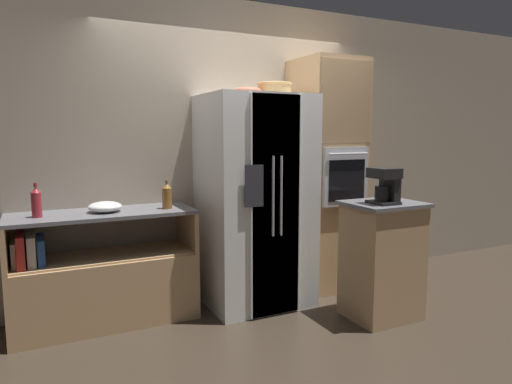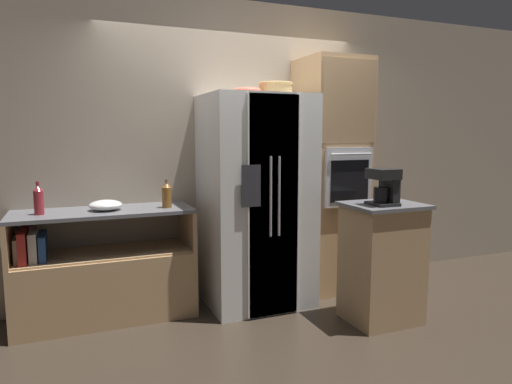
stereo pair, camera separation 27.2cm
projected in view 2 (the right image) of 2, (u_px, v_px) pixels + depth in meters
The scene contains 12 objects.
ground_plane at pixel (249, 302), 4.22m from camera, with size 20.00×20.00×0.00m, color #382D23.
wall_back at pixel (233, 149), 4.44m from camera, with size 12.00×0.06×2.80m.
counter_left at pixel (104, 279), 3.82m from camera, with size 1.44×0.56×0.93m.
refrigerator at pixel (256, 201), 4.13m from camera, with size 0.91×0.82×1.89m.
wall_oven at pixel (331, 176), 4.50m from camera, with size 0.60×0.67×2.27m.
island_counter at pixel (382, 262), 3.77m from camera, with size 0.61×0.52×0.99m.
wicker_basket at pixel (276, 88), 4.07m from camera, with size 0.31×0.31×0.11m.
fruit_bowl at pixel (247, 91), 3.95m from camera, with size 0.25×0.25×0.06m.
bottle_tall at pixel (167, 195), 3.87m from camera, with size 0.08×0.08×0.24m.
bottle_short at pixel (39, 200), 3.54m from camera, with size 0.07×0.07×0.26m.
mixing_bowl at pixel (106, 205), 3.75m from camera, with size 0.26×0.26×0.09m.
coffee_maker at pixel (385, 185), 3.60m from camera, with size 0.20×0.22×0.29m.
Camera 2 is at (-1.46, -3.78, 1.56)m, focal length 32.00 mm.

